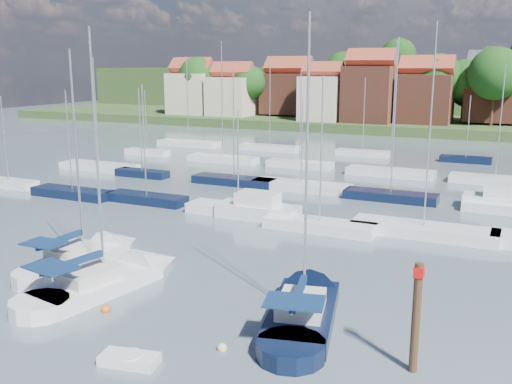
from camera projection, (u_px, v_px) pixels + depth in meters
The scene contains 12 objects.
ground at pixel (376, 181), 63.80m from camera, with size 260.00×260.00×0.00m, color #475960.
sailboat_left at pixel (92, 256), 37.65m from camera, with size 3.01×10.92×14.82m.
sailboat_centre at pixel (117, 278), 33.64m from camera, with size 5.15×12.12×15.96m.
sailboat_navy at pixel (306, 304), 30.00m from camera, with size 5.64×12.20×16.34m.
tender at pixel (129, 359), 24.63m from camera, with size 2.71×1.63×0.55m.
timber_piling at pixel (415, 338), 23.75m from camera, with size 0.40×0.40×7.07m.
buoy_b at pixel (35, 317), 29.30m from camera, with size 0.52×0.52×0.52m, color beige.
buoy_c at pixel (106, 311), 29.98m from camera, with size 0.52×0.52×0.52m, color #D85914.
buoy_d at pixel (222, 350), 25.87m from camera, with size 0.45×0.45×0.45m, color beige.
buoy_e at pixel (326, 300), 31.36m from camera, with size 0.42×0.42×0.42m, color beige.
marina_field at pixel (383, 187), 58.63m from camera, with size 79.62×41.41×15.93m.
far_shore_town at pixel (472, 98), 143.86m from camera, with size 212.46×90.00×22.27m.
Camera 1 is at (14.29, -22.36, 12.62)m, focal length 40.00 mm.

